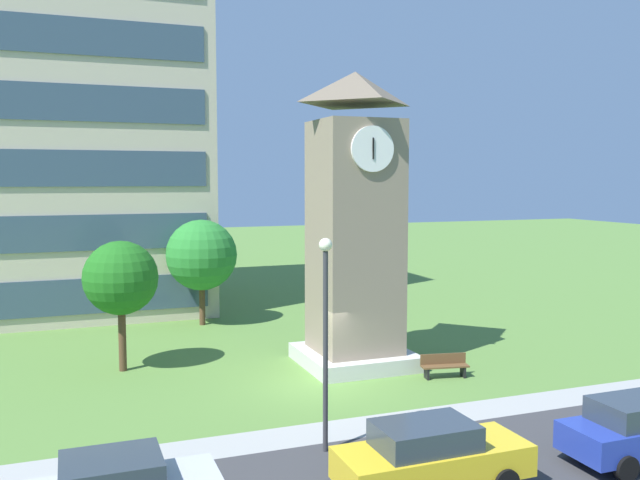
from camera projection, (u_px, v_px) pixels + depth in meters
ground_plane at (323, 386)px, 24.48m from camera, size 160.00×160.00×0.00m
kerb_strip at (372, 425)px, 20.61m from camera, size 120.00×1.60×0.01m
office_building at (53, 84)px, 38.15m from camera, size 16.06×12.18×25.60m
clock_tower at (355, 235)px, 26.87m from camera, size 4.20×4.20×11.65m
park_bench at (444, 365)px, 25.53m from camera, size 1.86×0.81×0.88m
street_lamp at (325, 321)px, 18.32m from camera, size 0.36×0.36×5.91m
tree_by_building at (121, 278)px, 26.14m from camera, size 2.88×2.88×5.11m
tree_near_tower at (201, 255)px, 34.46m from camera, size 3.61×3.61×5.42m
parked_car_yellow at (431, 456)px, 16.24m from camera, size 4.72×1.97×1.69m
parked_car_blue at (639, 429)px, 17.97m from camera, size 4.27×1.93×1.69m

